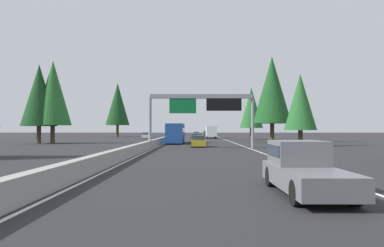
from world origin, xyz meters
The scene contains 19 objects.
ground_plane centered at (60.00, 0.00, 0.00)m, with size 320.00×320.00×0.00m, color #262628.
median_barrier centered at (80.00, 0.30, 0.45)m, with size 180.00×0.56×0.90m, color #9E9B93.
shoulder_stripe_right centered at (70.00, -11.52, 0.01)m, with size 160.00×0.16×0.01m, color silver.
shoulder_stripe_median centered at (70.00, -0.25, 0.01)m, with size 160.00×0.16×0.01m, color silver.
sign_gantry_overhead centered at (40.90, -6.04, 5.15)m, with size 0.50×12.68×6.47m.
pickup_mid_left centered at (10.97, -8.99, 0.91)m, with size 5.60×2.00×1.86m.
sedan_far_left centered at (43.94, -5.55, 0.68)m, with size 4.40×1.80×1.47m.
bus_mid_right centered at (55.23, -2.03, 1.72)m, with size 11.50×2.55×3.10m.
minivan_mid_center centered at (124.82, -9.16, 0.95)m, with size 5.00×1.95×1.69m.
box_truck_distant_b centered at (85.38, -9.02, 1.61)m, with size 8.50×2.40×2.95m.
sedan_near_center centered at (102.25, -5.51, 0.68)m, with size 4.40×1.80×1.47m.
sedan_near_right centered at (57.49, -5.39, 0.68)m, with size 4.40×1.80×1.47m.
oncoming_near centered at (83.06, 6.37, 0.68)m, with size 4.40×1.80×1.47m.
conifer_right_near centered at (46.02, -19.23, 5.91)m, with size 4.28×4.28×9.73m.
conifer_right_mid centered at (59.89, -18.45, 9.05)m, with size 6.55×6.55×14.88m.
conifer_right_far centered at (75.90, -17.37, 6.93)m, with size 5.01×5.01×11.39m.
conifer_left_near centered at (54.64, 17.51, 8.01)m, with size 5.79×5.79×13.17m.
conifer_left_mid centered at (54.01, 19.43, 7.61)m, with size 5.50×5.50×12.51m.
conifer_left_far centered at (100.67, 17.17, 9.40)m, with size 6.80×6.80×15.45m.
Camera 1 is at (-1.97, -5.09, 2.31)m, focal length 33.49 mm.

